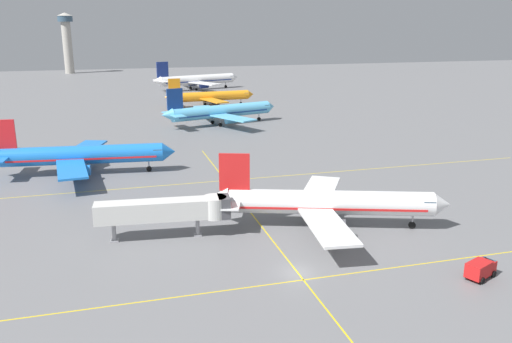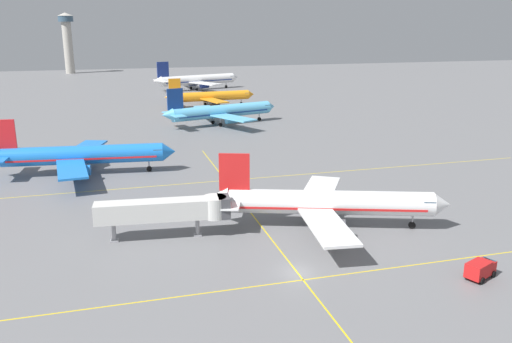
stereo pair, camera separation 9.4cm
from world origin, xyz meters
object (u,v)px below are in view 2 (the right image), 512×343
(airliner_far_left_stand, at_px, (210,96))
(jet_bridge, at_px, (173,210))
(airliner_second_row, at_px, (81,155))
(airliner_third_row, at_px, (221,112))
(control_tower, at_px, (67,38))
(airliner_front_gate, at_px, (326,203))
(airliner_far_right_stand, at_px, (197,80))
(service_truck_red_van, at_px, (481,269))

(airliner_far_left_stand, relative_size, jet_bridge, 1.77)
(airliner_second_row, relative_size, jet_bridge, 1.96)
(airliner_far_left_stand, height_order, jet_bridge, airliner_far_left_stand)
(airliner_third_row, distance_m, control_tower, 189.11)
(airliner_front_gate, relative_size, airliner_third_row, 0.94)
(airliner_front_gate, xyz_separation_m, airliner_second_row, (-35.11, 38.66, 0.13))
(airliner_third_row, xyz_separation_m, jet_bridge, (-23.66, -80.13, 0.17))
(airliner_far_right_stand, distance_m, service_truck_red_van, 185.48)
(airliner_front_gate, bearing_deg, airliner_second_row, 132.25)
(airliner_front_gate, relative_size, jet_bridge, 1.84)
(jet_bridge, bearing_deg, airliner_front_gate, -5.40)
(airliner_front_gate, distance_m, airliner_far_right_stand, 165.95)
(service_truck_red_van, relative_size, control_tower, 0.13)
(airliner_front_gate, xyz_separation_m, airliner_far_left_stand, (5.58, 117.90, -0.23))
(airliner_front_gate, relative_size, control_tower, 1.00)
(airliner_far_right_stand, height_order, service_truck_red_van, airliner_far_right_stand)
(airliner_far_right_stand, bearing_deg, airliner_front_gate, -93.08)
(airliner_far_left_stand, bearing_deg, control_tower, 110.60)
(airliner_second_row, xyz_separation_m, jet_bridge, (13.35, -36.60, 0.22))
(airliner_second_row, bearing_deg, control_tower, 93.58)
(airliner_second_row, xyz_separation_m, control_tower, (-14.07, 224.90, 16.11))
(airliner_far_right_stand, xyz_separation_m, control_tower, (-58.10, 97.86, 15.59))
(airliner_far_right_stand, relative_size, service_truck_red_van, 8.96)
(airliner_front_gate, relative_size, airliner_far_right_stand, 0.84)
(service_truck_red_van, height_order, jet_bridge, jet_bridge)
(airliner_far_left_stand, bearing_deg, airliner_second_row, -117.18)
(jet_bridge, height_order, control_tower, control_tower)
(airliner_front_gate, height_order, airliner_third_row, airliner_third_row)
(airliner_third_row, bearing_deg, airliner_far_left_stand, 84.11)
(airliner_second_row, height_order, airliner_far_left_stand, airliner_second_row)
(jet_bridge, bearing_deg, airliner_far_right_stand, 79.38)
(airliner_third_row, bearing_deg, jet_bridge, -106.45)
(airliner_second_row, xyz_separation_m, airliner_third_row, (37.01, 43.53, 0.05))
(service_truck_red_van, bearing_deg, airliner_far_left_stand, 92.29)
(airliner_second_row, distance_m, airliner_third_row, 57.13)
(airliner_far_left_stand, bearing_deg, jet_bridge, -103.28)
(airliner_far_right_stand, distance_m, jet_bridge, 166.50)
(airliner_far_left_stand, xyz_separation_m, control_tower, (-54.76, 145.67, 16.48))
(airliner_third_row, relative_size, jet_bridge, 1.96)
(airliner_third_row, height_order, service_truck_red_van, airliner_third_row)
(airliner_third_row, bearing_deg, airliner_far_right_stand, 85.19)
(service_truck_red_van, xyz_separation_m, control_tower, (-60.25, 283.30, 18.77))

